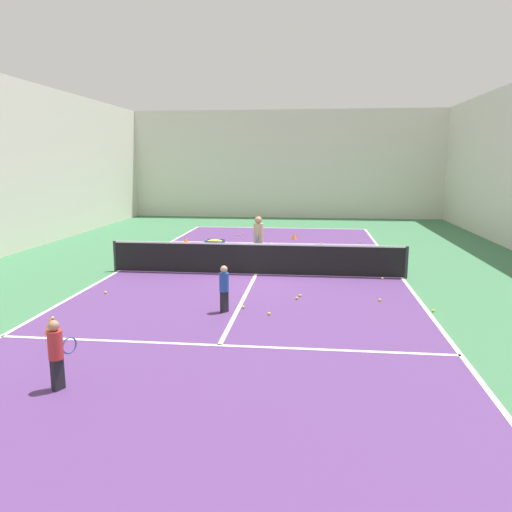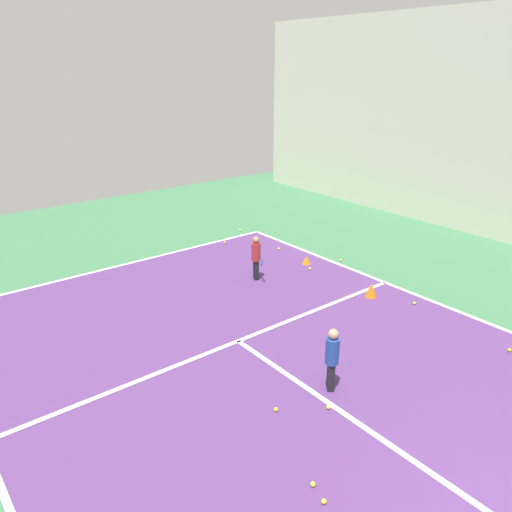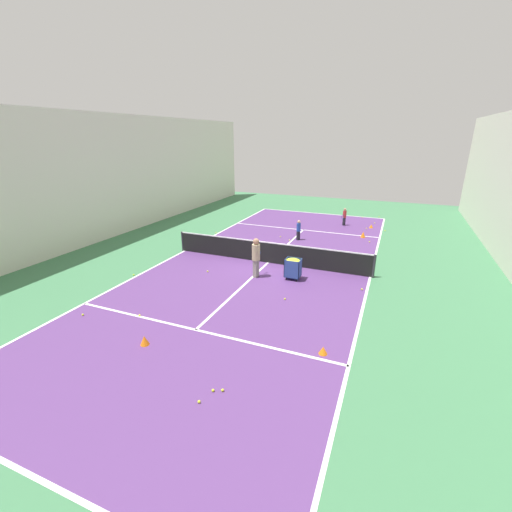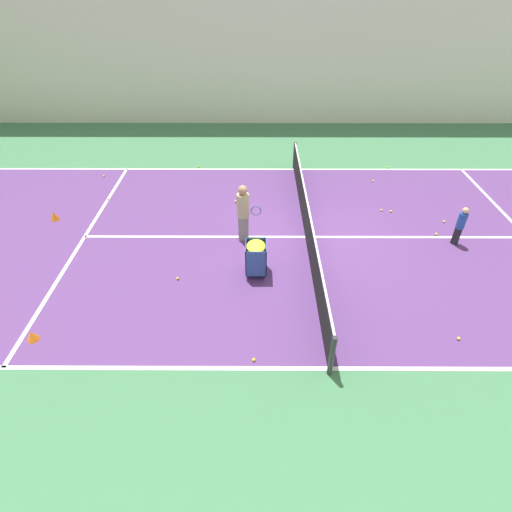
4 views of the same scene
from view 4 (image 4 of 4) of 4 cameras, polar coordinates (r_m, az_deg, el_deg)
ground_plane at (r=11.54m, az=7.10°, el=2.70°), size 37.69×37.69×0.00m
court_playing_area at (r=11.54m, az=7.10°, el=2.71°), size 9.16×23.07×0.00m
line_sideline_left at (r=8.19m, az=10.28°, el=-15.55°), size 0.10×23.07×0.00m
line_sideline_right at (r=15.52m, az=5.45°, el=12.23°), size 0.10×23.07×0.00m
line_service_far at (r=12.48m, az=-23.26°, el=2.58°), size 9.16×0.10×0.00m
line_centre_service at (r=11.53m, az=7.10°, el=2.72°), size 0.10×12.69×0.00m
hall_enclosure_right at (r=19.74m, az=4.80°, el=27.89°), size 0.15×33.99×6.81m
tennis_net at (r=11.25m, az=7.30°, el=4.91°), size 9.46×0.10×1.01m
coach_at_net at (r=10.85m, az=-1.83°, el=6.62°), size 0.37×0.68×1.68m
child_midcourt at (r=12.17m, az=27.22°, el=4.16°), size 0.32×0.32×1.14m
ball_cart at (r=9.77m, az=0.00°, el=0.49°), size 0.62×0.51×0.89m
training_cone_0 at (r=9.66m, az=-29.35°, el=-9.89°), size 0.24×0.24×0.22m
training_cone_1 at (r=13.63m, az=-26.87°, el=5.16°), size 0.26×0.26×0.28m
tennis_ball_5 at (r=13.35m, az=25.25°, el=4.48°), size 0.07×0.07×0.07m
tennis_ball_6 at (r=9.51m, az=26.97°, el=-10.45°), size 0.07×0.07×0.07m
tennis_ball_7 at (r=12.63m, az=24.35°, el=2.88°), size 0.07×0.07×0.07m
tennis_ball_8 at (r=14.17m, az=-20.40°, el=7.62°), size 0.07×0.07×0.07m
tennis_ball_9 at (r=10.11m, az=-11.13°, el=-3.16°), size 0.07×0.07×0.07m
tennis_ball_10 at (r=13.28m, az=17.46°, el=6.29°), size 0.07×0.07×0.07m
tennis_ball_11 at (r=15.87m, az=-20.92°, el=10.65°), size 0.07×0.07×0.07m
tennis_ball_12 at (r=14.96m, az=6.59°, el=11.30°), size 0.07×0.07×0.07m
tennis_ball_14 at (r=13.18m, az=-2.96°, el=7.80°), size 0.07×0.07×0.07m
tennis_ball_15 at (r=15.09m, az=16.35°, el=10.27°), size 0.07×0.07×0.07m
tennis_ball_17 at (r=8.16m, az=-0.32°, el=-14.59°), size 0.07×0.07×0.07m
tennis_ball_18 at (r=15.75m, az=-8.20°, el=12.52°), size 0.07×0.07×0.07m
tennis_ball_20 at (r=13.30m, az=18.71°, el=6.06°), size 0.07×0.07×0.07m
tennis_ball_23 at (r=16.33m, az=18.26°, el=11.95°), size 0.07×0.07×0.07m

